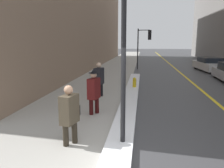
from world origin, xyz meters
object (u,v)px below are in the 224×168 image
(pedestrian_trailing, at_px, (99,78))
(parked_car_white, at_px, (209,64))
(traffic_light_near, at_px, (145,40))
(pedestrian_with_shoulder_bag, at_px, (70,112))
(fire_hydrant, at_px, (134,84))
(lamp_post, at_px, (124,37))
(pedestrian_in_glasses, at_px, (94,90))

(pedestrian_trailing, relative_size, parked_car_white, 0.37)
(traffic_light_near, height_order, pedestrian_trailing, traffic_light_near)
(traffic_light_near, relative_size, pedestrian_with_shoulder_bag, 2.45)
(fire_hydrant, bearing_deg, pedestrian_with_shoulder_bag, -101.47)
(lamp_post, xyz_separation_m, fire_hydrant, (0.03, 6.79, -2.39))
(pedestrian_with_shoulder_bag, distance_m, pedestrian_trailing, 5.04)
(parked_car_white, xyz_separation_m, fire_hydrant, (-6.51, -9.17, -0.24))
(pedestrian_with_shoulder_bag, xyz_separation_m, pedestrian_in_glasses, (0.07, 2.47, 0.04))
(pedestrian_in_glasses, distance_m, pedestrian_trailing, 2.58)
(pedestrian_with_shoulder_bag, distance_m, pedestrian_in_glasses, 2.47)
(traffic_light_near, bearing_deg, pedestrian_trailing, -92.95)
(traffic_light_near, relative_size, pedestrian_trailing, 2.31)
(parked_car_white, bearing_deg, fire_hydrant, 139.42)
(traffic_light_near, relative_size, pedestrian_in_glasses, 2.31)
(lamp_post, bearing_deg, fire_hydrant, 89.73)
(pedestrian_with_shoulder_bag, distance_m, fire_hydrant, 6.98)
(pedestrian_trailing, bearing_deg, lamp_post, 31.34)
(lamp_post, relative_size, parked_car_white, 1.01)
(fire_hydrant, bearing_deg, traffic_light_near, 86.39)
(traffic_light_near, bearing_deg, lamp_post, -83.95)
(parked_car_white, relative_size, fire_hydrant, 6.40)
(pedestrian_in_glasses, xyz_separation_m, fire_hydrant, (1.31, 4.35, -0.57))
(pedestrian_with_shoulder_bag, bearing_deg, pedestrian_trailing, -163.60)
(traffic_light_near, relative_size, fire_hydrant, 5.52)
(traffic_light_near, relative_size, parked_car_white, 0.86)
(pedestrian_with_shoulder_bag, bearing_deg, lamp_post, 105.11)
(traffic_light_near, height_order, parked_car_white, traffic_light_near)
(traffic_light_near, distance_m, pedestrian_with_shoulder_bag, 16.52)
(parked_car_white, bearing_deg, pedestrian_trailing, 138.18)
(pedestrian_with_shoulder_bag, xyz_separation_m, fire_hydrant, (1.38, 6.82, -0.53))
(pedestrian_with_shoulder_bag, relative_size, parked_car_white, 0.35)
(pedestrian_trailing, distance_m, fire_hydrant, 2.49)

